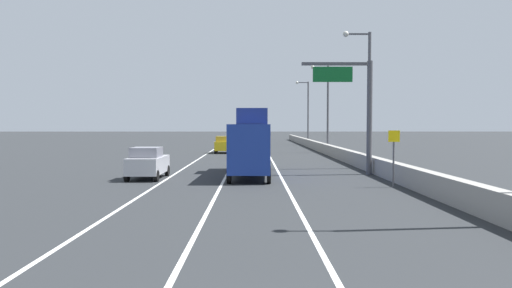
% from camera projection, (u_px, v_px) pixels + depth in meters
% --- Properties ---
extents(ground_plane, '(320.00, 320.00, 0.00)m').
position_uv_depth(ground_plane, '(255.00, 147.00, 69.38)').
color(ground_plane, '#26282B').
extents(lane_stripe_left, '(0.16, 130.00, 0.00)m').
position_uv_depth(lane_stripe_left, '(212.00, 151.00, 60.35)').
color(lane_stripe_left, silver).
rests_on(lane_stripe_left, ground_plane).
extents(lane_stripe_center, '(0.16, 130.00, 0.00)m').
position_uv_depth(lane_stripe_center, '(239.00, 151.00, 60.38)').
color(lane_stripe_center, silver).
rests_on(lane_stripe_center, ground_plane).
extents(lane_stripe_right, '(0.16, 130.00, 0.00)m').
position_uv_depth(lane_stripe_right, '(267.00, 151.00, 60.40)').
color(lane_stripe_right, silver).
rests_on(lane_stripe_right, ground_plane).
extents(jersey_barrier_right, '(0.60, 120.00, 1.10)m').
position_uv_depth(jersey_barrier_right, '(340.00, 153.00, 45.43)').
color(jersey_barrier_right, gray).
rests_on(jersey_barrier_right, ground_plane).
extents(overhead_sign_gantry, '(4.68, 0.36, 7.50)m').
position_uv_depth(overhead_sign_gantry, '(358.00, 103.00, 31.31)').
color(overhead_sign_gantry, '#47474C').
rests_on(overhead_sign_gantry, ground_plane).
extents(speed_advisory_sign, '(0.60, 0.11, 3.00)m').
position_uv_depth(speed_advisory_sign, '(394.00, 154.00, 24.97)').
color(speed_advisory_sign, '#4C4C51').
rests_on(speed_advisory_sign, ground_plane).
extents(lamp_post_right_second, '(2.14, 0.44, 10.29)m').
position_uv_depth(lamp_post_right_second, '(366.00, 90.00, 35.66)').
color(lamp_post_right_second, '#4C4C51').
rests_on(lamp_post_right_second, ground_plane).
extents(lamp_post_right_third, '(2.14, 0.44, 10.29)m').
position_uv_depth(lamp_post_right_third, '(326.00, 103.00, 56.07)').
color(lamp_post_right_third, '#4C4C51').
rests_on(lamp_post_right_third, ground_plane).
extents(lamp_post_right_fourth, '(2.14, 0.44, 10.29)m').
position_uv_depth(lamp_post_right_fourth, '(307.00, 109.00, 76.48)').
color(lamp_post_right_fourth, '#4C4C51').
rests_on(lamp_post_right_fourth, ground_plane).
extents(car_silver_0, '(1.99, 4.14, 1.94)m').
position_uv_depth(car_silver_0, '(148.00, 163.00, 29.01)').
color(car_silver_0, '#B7B7BC').
rests_on(car_silver_0, ground_plane).
extents(car_gray_1, '(1.97, 4.65, 2.11)m').
position_uv_depth(car_gray_1, '(253.00, 147.00, 47.03)').
color(car_gray_1, slate).
rests_on(car_gray_1, ground_plane).
extents(car_yellow_2, '(1.99, 4.12, 1.97)m').
position_uv_depth(car_yellow_2, '(223.00, 145.00, 55.30)').
color(car_yellow_2, gold).
rests_on(car_yellow_2, ground_plane).
extents(box_truck, '(2.73, 9.98, 4.43)m').
position_uv_depth(box_truck, '(251.00, 144.00, 31.00)').
color(box_truck, navy).
rests_on(box_truck, ground_plane).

